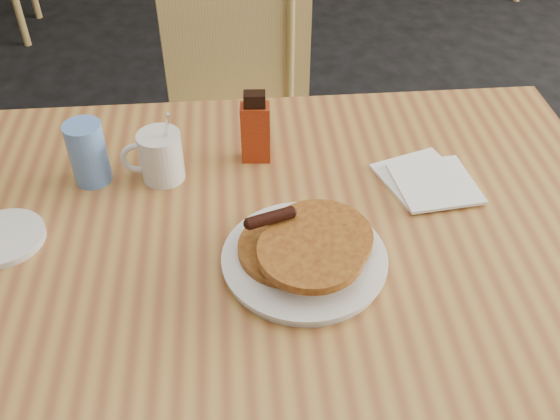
{
  "coord_description": "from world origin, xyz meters",
  "views": [
    {
      "loc": [
        -0.04,
        -0.71,
        1.48
      ],
      "look_at": [
        0.04,
        0.03,
        0.83
      ],
      "focal_mm": 40.0,
      "sensor_mm": 36.0,
      "label": 1
    }
  ],
  "objects_px": {
    "chair_main_far": "(242,102)",
    "pancake_plate": "(305,253)",
    "syrup_bottle": "(255,129)",
    "blue_tumbler": "(88,153)",
    "coffee_mug": "(160,156)",
    "main_table": "(271,245)"
  },
  "relations": [
    {
      "from": "main_table",
      "to": "coffee_mug",
      "type": "bearing_deg",
      "value": 138.46
    },
    {
      "from": "chair_main_far",
      "to": "pancake_plate",
      "type": "bearing_deg",
      "value": -94.11
    },
    {
      "from": "main_table",
      "to": "chair_main_far",
      "type": "relative_size",
      "value": 1.45
    },
    {
      "from": "main_table",
      "to": "pancake_plate",
      "type": "height_order",
      "value": "pancake_plate"
    },
    {
      "from": "main_table",
      "to": "chair_main_far",
      "type": "bearing_deg",
      "value": 90.38
    },
    {
      "from": "pancake_plate",
      "to": "syrup_bottle",
      "type": "distance_m",
      "value": 0.3
    },
    {
      "from": "chair_main_far",
      "to": "coffee_mug",
      "type": "bearing_deg",
      "value": -115.1
    },
    {
      "from": "pancake_plate",
      "to": "blue_tumbler",
      "type": "height_order",
      "value": "blue_tumbler"
    },
    {
      "from": "coffee_mug",
      "to": "syrup_bottle",
      "type": "height_order",
      "value": "coffee_mug"
    },
    {
      "from": "chair_main_far",
      "to": "pancake_plate",
      "type": "relative_size",
      "value": 3.48
    },
    {
      "from": "main_table",
      "to": "pancake_plate",
      "type": "xyz_separation_m",
      "value": [
        0.05,
        -0.09,
        0.06
      ]
    },
    {
      "from": "pancake_plate",
      "to": "coffee_mug",
      "type": "height_order",
      "value": "coffee_mug"
    },
    {
      "from": "coffee_mug",
      "to": "pancake_plate",
      "type": "bearing_deg",
      "value": -54.44
    },
    {
      "from": "chair_main_far",
      "to": "pancake_plate",
      "type": "height_order",
      "value": "chair_main_far"
    },
    {
      "from": "coffee_mug",
      "to": "blue_tumbler",
      "type": "distance_m",
      "value": 0.13
    },
    {
      "from": "pancake_plate",
      "to": "coffee_mug",
      "type": "bearing_deg",
      "value": 132.41
    },
    {
      "from": "syrup_bottle",
      "to": "blue_tumbler",
      "type": "bearing_deg",
      "value": -168.69
    },
    {
      "from": "syrup_bottle",
      "to": "blue_tumbler",
      "type": "distance_m",
      "value": 0.31
    },
    {
      "from": "syrup_bottle",
      "to": "coffee_mug",
      "type": "bearing_deg",
      "value": -162.31
    },
    {
      "from": "chair_main_far",
      "to": "blue_tumbler",
      "type": "distance_m",
      "value": 0.7
    },
    {
      "from": "pancake_plate",
      "to": "syrup_bottle",
      "type": "bearing_deg",
      "value": 100.13
    },
    {
      "from": "chair_main_far",
      "to": "syrup_bottle",
      "type": "xyz_separation_m",
      "value": [
        -0.0,
        -0.54,
        0.27
      ]
    }
  ]
}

